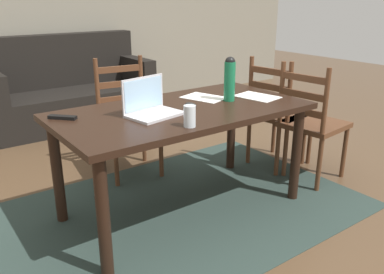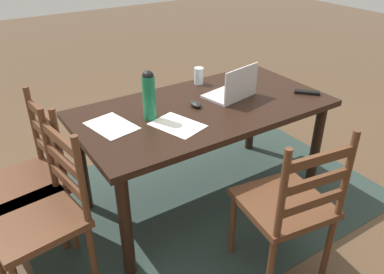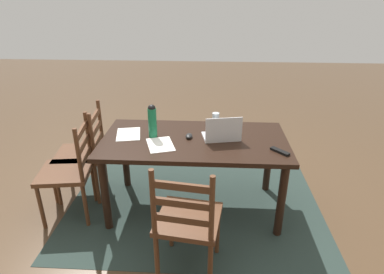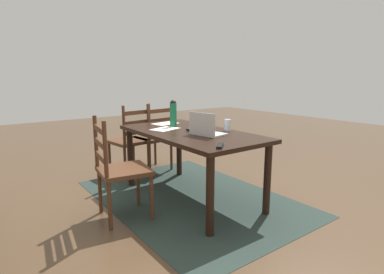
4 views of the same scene
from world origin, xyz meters
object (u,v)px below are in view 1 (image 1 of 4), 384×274
dining_table (183,122)px  computer_mouse (191,105)px  tv_remote (62,117)px  chair_far_head (128,119)px  laptop (150,105)px  drinking_glass (190,116)px  chair_right_near (311,124)px  chair_right_far (278,114)px  water_bottle (230,78)px  couch (69,93)px

dining_table → computer_mouse: bearing=-23.5°
tv_remote → dining_table: bearing=-60.0°
chair_far_head → computer_mouse: chair_far_head is taller
laptop → tv_remote: size_ratio=2.10×
dining_table → drinking_glass: drinking_glass is taller
chair_far_head → laptop: laptop is taller
chair_right_near → laptop: 1.41m
chair_right_far → drinking_glass: chair_right_far is taller
laptop → drinking_glass: (0.05, -0.34, 0.00)m
chair_far_head → tv_remote: 0.96m
chair_far_head → water_bottle: bearing=-66.0°
drinking_glass → tv_remote: 0.77m
dining_table → chair_right_near: size_ratio=1.74×
water_bottle → computer_mouse: size_ratio=3.04×
chair_right_far → water_bottle: bearing=-165.4°
chair_far_head → chair_right_near: size_ratio=1.00×
laptop → tv_remote: laptop is taller
chair_far_head → chair_right_near: (1.11, -0.98, 0.00)m
water_bottle → computer_mouse: 0.35m
laptop → tv_remote: bearing=154.1°
couch → dining_table: bearing=-92.8°
chair_far_head → couch: bearing=86.1°
computer_mouse → tv_remote: bearing=164.1°
chair_far_head → laptop: 0.90m
tv_remote → computer_mouse: bearing=-60.4°
laptop → couch: bearing=81.6°
dining_table → drinking_glass: (-0.19, -0.34, 0.15)m
chair_right_far → couch: bearing=113.3°
chair_right_near → dining_table: bearing=171.0°
dining_table → laptop: bearing=-179.4°
couch → drinking_glass: bearing=-96.3°
chair_far_head → drinking_glass: size_ratio=7.81×
computer_mouse → tv_remote: 0.80m
chair_far_head → drinking_glass: chair_far_head is taller
chair_right_near → couch: couch is taller
couch → tv_remote: size_ratio=10.59×
chair_right_near → computer_mouse: bearing=171.7°
chair_right_far → tv_remote: size_ratio=5.59×
drinking_glass → chair_right_near: bearing=7.2°
chair_right_far → laptop: laptop is taller
drinking_glass → dining_table: bearing=60.8°
dining_table → drinking_glass: size_ratio=13.57×
water_bottle → chair_right_far: bearing=14.6°
water_bottle → chair_far_head: bearing=114.0°
chair_right_far → tv_remote: 1.85m
couch → tv_remote: couch is taller
chair_right_far → drinking_glass: 1.44m
dining_table → drinking_glass: bearing=-119.2°
dining_table → chair_right_far: bearing=8.5°
chair_right_near → tv_remote: size_ratio=5.59×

